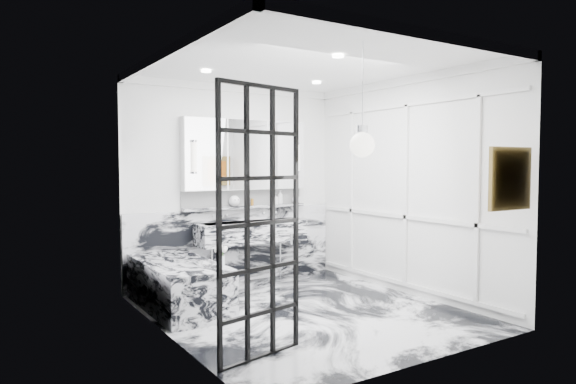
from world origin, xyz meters
TOP-DOWN VIEW (x-y plane):
  - floor at (0.00, 0.00)m, footprint 3.60×3.60m
  - ceiling at (0.00, 0.00)m, footprint 3.60×3.60m
  - wall_back at (0.00, 1.80)m, footprint 3.60×0.00m
  - wall_front at (0.00, -1.80)m, footprint 3.60×0.00m
  - wall_left at (-1.60, 0.00)m, footprint 0.00×3.60m
  - wall_right at (1.60, 0.00)m, footprint 0.00×3.60m
  - marble_clad_back at (0.00, 1.78)m, footprint 3.18×0.05m
  - marble_clad_left at (-1.59, 0.00)m, footprint 0.02×3.56m
  - panel_molding at (1.58, 0.00)m, footprint 0.03×3.40m
  - soap_bottle_a at (0.72, 1.71)m, footprint 0.10×0.10m
  - soap_bottle_b at (0.62, 1.71)m, footprint 0.10×0.10m
  - soap_bottle_c at (1.00, 1.71)m, footprint 0.16×0.16m
  - face_pot at (-0.04, 1.71)m, footprint 0.16×0.16m
  - amber_bottle at (0.25, 1.71)m, footprint 0.04×0.04m
  - flower_vase at (-0.87, 0.36)m, footprint 0.08×0.08m
  - crittall_door at (-1.11, -0.96)m, footprint 0.87×0.23m
  - artwork at (1.20, -1.76)m, footprint 0.51×0.05m
  - pendant_light at (-0.29, -1.32)m, footprint 0.22×0.22m
  - trough_sink at (0.15, 1.55)m, footprint 1.60×0.45m
  - ledge at (0.15, 1.72)m, footprint 1.90×0.14m
  - subway_tile at (0.15, 1.78)m, footprint 1.90×0.03m
  - mirror_cabinet at (0.15, 1.73)m, footprint 1.90×0.16m
  - sconce_left at (-0.67, 1.63)m, footprint 0.07×0.07m
  - sconce_right at (0.97, 1.63)m, footprint 0.07×0.07m
  - bathtub at (-1.18, 0.90)m, footprint 0.75×1.65m

SIDE VIEW (x-z plane):
  - floor at x=0.00m, z-range 0.00..0.00m
  - bathtub at x=-1.18m, z-range 0.00..0.55m
  - marble_clad_back at x=0.00m, z-range 0.00..1.05m
  - flower_vase at x=-0.87m, z-range 0.55..0.67m
  - trough_sink at x=0.15m, z-range 0.58..0.88m
  - ledge at x=0.15m, z-range 1.05..1.09m
  - amber_bottle at x=0.25m, z-range 1.09..1.19m
  - face_pot at x=-0.04m, z-range 1.09..1.24m
  - soap_bottle_c at x=1.00m, z-range 1.09..1.25m
  - crittall_door at x=-1.11m, z-range 0.00..2.35m
  - soap_bottle_b at x=0.62m, z-range 1.09..1.26m
  - soap_bottle_a at x=0.72m, z-range 1.09..1.30m
  - subway_tile at x=0.15m, z-range 1.09..1.32m
  - panel_molding at x=1.58m, z-range 0.15..2.45m
  - marble_clad_left at x=-1.59m, z-range 0.00..2.68m
  - wall_back at x=0.00m, z-range -0.40..3.20m
  - wall_front at x=0.00m, z-range -0.40..3.20m
  - wall_left at x=-1.60m, z-range -0.40..3.20m
  - wall_right at x=1.60m, z-range -0.40..3.20m
  - artwork at x=1.20m, z-range 1.29..1.80m
  - sconce_left at x=-0.67m, z-range 1.58..1.98m
  - sconce_right at x=0.97m, z-range 1.58..1.98m
  - mirror_cabinet at x=0.15m, z-range 1.32..2.32m
  - pendant_light at x=-0.29m, z-range 1.74..1.96m
  - ceiling at x=0.00m, z-range 2.80..2.80m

